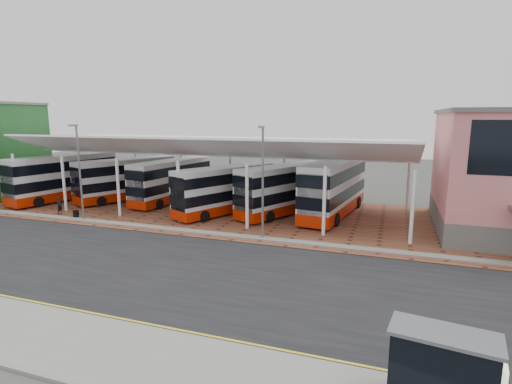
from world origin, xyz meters
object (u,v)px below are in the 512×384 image
bus_5 (334,188)px  bus_shelter (452,369)px  bus_0 (64,178)px  bus_3 (225,190)px  pedestrian (60,206)px  bus_4 (285,189)px  bus_2 (172,181)px  bus_1 (126,179)px

bus_5 → bus_shelter: bearing=-66.0°
bus_shelter → bus_0: bearing=157.0°
bus_3 → pedestrian: 14.89m
bus_5 → bus_shelter: (6.75, -23.76, -0.81)m
bus_5 → bus_shelter: 24.72m
bus_4 → bus_5: (4.23, 0.90, 0.23)m
bus_0 → bus_2: (11.22, 2.85, -0.19)m
bus_0 → bus_1: (6.22, 2.11, -0.18)m
bus_0 → bus_3: 18.43m
bus_5 → bus_4: bearing=-159.9°
bus_0 → bus_5: 27.96m
bus_2 → bus_4: size_ratio=0.99×
bus_4 → bus_2: bearing=-159.9°
bus_1 → bus_5: bearing=27.2°
bus_3 → pedestrian: size_ratio=6.48×
bus_1 → pedestrian: 7.75m
bus_4 → bus_5: 4.34m
bus_5 → bus_shelter: size_ratio=3.75×
bus_4 → pedestrian: bus_4 is taller
bus_0 → bus_shelter: size_ratio=3.61×
bus_2 → bus_5: 16.62m
pedestrian → bus_shelter: size_ratio=0.49×
bus_3 → bus_shelter: bearing=-26.2°
bus_2 → pedestrian: 10.62m
bus_2 → bus_4: (12.38, -1.14, 0.06)m
bus_2 → bus_3: bus_2 is taller
bus_2 → bus_5: size_ratio=0.88×
bus_1 → bus_shelter: size_ratio=3.25×
bus_0 → bus_5: bus_5 is taller
bus_0 → bus_3: bus_0 is taller
bus_5 → bus_shelter: bus_5 is taller
bus_0 → bus_5: (27.84, 2.61, 0.09)m
bus_2 → bus_0: bearing=-157.0°
bus_3 → bus_1: bearing=-163.2°
bus_shelter → bus_3: bearing=135.8°
bus_1 → bus_shelter: 36.69m
bus_3 → bus_2: bearing=-174.9°
bus_2 → bus_shelter: 33.50m
bus_0 → bus_5: size_ratio=0.96×
bus_1 → pedestrian: bearing=-76.3°
bus_2 → bus_3: (7.21, -2.82, -0.03)m
bus_1 → bus_4: 17.39m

